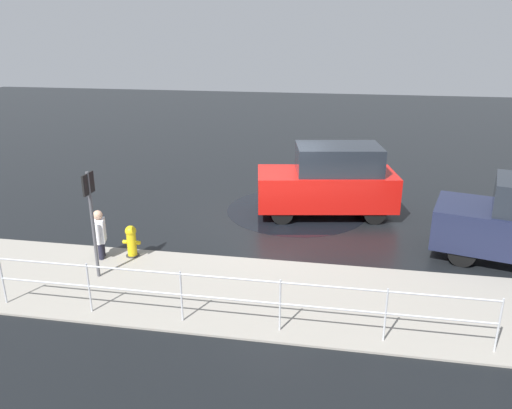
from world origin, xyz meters
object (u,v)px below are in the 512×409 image
at_px(moving_hatchback, 329,181).
at_px(pedestrian, 100,232).
at_px(fire_hydrant, 132,242).
at_px(sign_post, 91,210).

xyz_separation_m(moving_hatchback, pedestrian, (5.12, 3.95, -0.34)).
height_order(fire_hydrant, sign_post, sign_post).
bearing_deg(sign_post, moving_hatchback, -134.48).
height_order(pedestrian, sign_post, sign_post).
xyz_separation_m(fire_hydrant, sign_post, (0.31, 1.11, 1.18)).
bearing_deg(moving_hatchback, sign_post, 45.52).
relative_size(moving_hatchback, sign_post, 1.72).
xyz_separation_m(moving_hatchback, sign_post, (4.76, 4.84, 0.55)).
bearing_deg(moving_hatchback, pedestrian, 37.67).
height_order(moving_hatchback, fire_hydrant, moving_hatchback).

